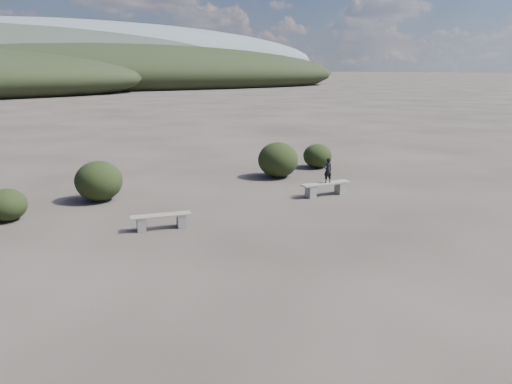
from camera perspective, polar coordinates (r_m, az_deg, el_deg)
ground at (r=11.38m, az=8.67°, el=-9.13°), size 1200.00×1200.00×0.00m
bench_left at (r=14.38m, az=-10.76°, el=-3.19°), size 1.73×0.78×0.42m
bench_right at (r=18.00m, az=7.97°, el=0.48°), size 1.92×0.64×0.47m
seated_person at (r=17.90m, az=8.21°, el=2.46°), size 0.35×0.26×0.89m
shrub_a at (r=16.60m, az=-26.64°, el=-1.33°), size 1.19×1.19×0.97m
shrub_b at (r=17.91m, az=-17.53°, el=1.21°), size 1.60×1.60×1.37m
shrub_d at (r=20.85m, az=2.54°, el=3.70°), size 1.68×1.68×1.47m
shrub_e at (r=23.07m, az=7.04°, el=4.12°), size 1.31×1.31×1.09m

